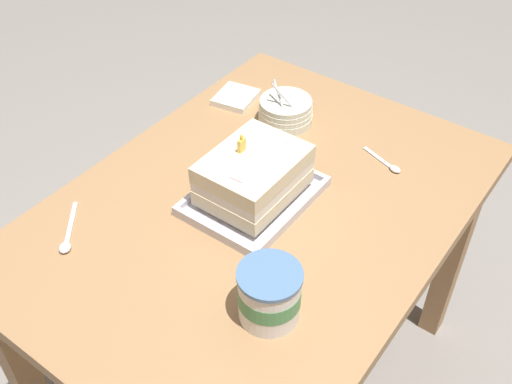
# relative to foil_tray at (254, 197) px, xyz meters

# --- Properties ---
(ground_plane) EXTENTS (8.00, 8.00, 0.00)m
(ground_plane) POSITION_rel_foil_tray_xyz_m (-0.01, -0.02, -0.74)
(ground_plane) COLOR gray
(dining_table) EXTENTS (1.11, 0.80, 0.73)m
(dining_table) POSITION_rel_foil_tray_xyz_m (-0.01, -0.02, -0.11)
(dining_table) COLOR #9E754C
(dining_table) RESTS_ON ground_plane
(foil_tray) EXTENTS (0.29, 0.23, 0.02)m
(foil_tray) POSITION_rel_foil_tray_xyz_m (0.00, 0.00, 0.00)
(foil_tray) COLOR silver
(foil_tray) RESTS_ON dining_table
(birthday_cake) EXTENTS (0.22, 0.17, 0.14)m
(birthday_cake) POSITION_rel_foil_tray_xyz_m (-0.00, -0.00, 0.07)
(birthday_cake) COLOR beige
(birthday_cake) RESTS_ON foil_tray
(bowl_stack) EXTENTS (0.14, 0.14, 0.12)m
(bowl_stack) POSITION_rel_foil_tray_xyz_m (0.29, 0.11, 0.03)
(bowl_stack) COLOR silver
(bowl_stack) RESTS_ON dining_table
(ice_cream_tub) EXTENTS (0.12, 0.12, 0.11)m
(ice_cream_tub) POSITION_rel_foil_tray_xyz_m (-0.24, -0.21, 0.05)
(ice_cream_tub) COLOR white
(ice_cream_tub) RESTS_ON dining_table
(serving_spoon_near_tray) EXTENTS (0.13, 0.12, 0.01)m
(serving_spoon_near_tray) POSITION_rel_foil_tray_xyz_m (-0.34, 0.24, -0.00)
(serving_spoon_near_tray) COLOR silver
(serving_spoon_near_tray) RESTS_ON dining_table
(serving_spoon_by_bowls) EXTENTS (0.05, 0.12, 0.01)m
(serving_spoon_by_bowls) POSITION_rel_foil_tray_xyz_m (0.29, -0.19, -0.00)
(serving_spoon_by_bowls) COLOR silver
(serving_spoon_by_bowls) RESTS_ON dining_table
(napkin_pile) EXTENTS (0.13, 0.12, 0.02)m
(napkin_pile) POSITION_rel_foil_tray_xyz_m (0.30, 0.28, 0.00)
(napkin_pile) COLOR white
(napkin_pile) RESTS_ON dining_table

